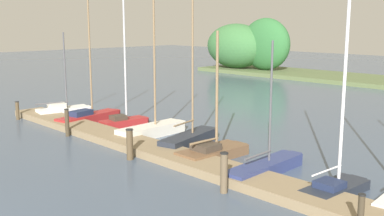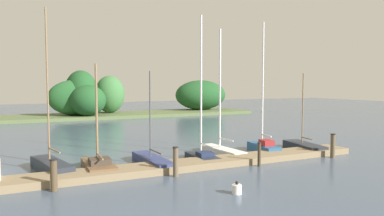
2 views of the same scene
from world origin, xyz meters
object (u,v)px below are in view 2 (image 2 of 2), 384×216
Objects in this scene: sailboat_6 at (151,160)px; mooring_piling_4 at (259,154)px; channel_buoy_0 at (237,189)px; sailboat_10 at (303,146)px; sailboat_4 at (50,164)px; mooring_piling_3 at (176,162)px; mooring_piling_5 at (333,146)px; sailboat_5 at (98,164)px; sailboat_8 at (221,147)px; sailboat_9 at (263,144)px; sailboat_7 at (202,152)px; mooring_piling_2 at (54,175)px.

mooring_piling_4 is (5.14, -2.73, 0.37)m from sailboat_6.
sailboat_10 is at bearing 33.88° from channel_buoy_0.
sailboat_10 is at bearing -107.52° from sailboat_4.
channel_buoy_0 is (6.53, -7.06, -0.19)m from sailboat_4.
mooring_piling_5 is (10.19, -0.01, 0.01)m from mooring_piling_3.
sailboat_5 is 1.06× the size of sailboat_6.
mooring_piling_5 is (10.46, -2.79, 0.45)m from sailboat_6.
mooring_piling_3 is (-10.27, -2.59, 0.44)m from sailboat_10.
sailboat_6 is at bearing -89.00° from sailboat_5.
sailboat_4 is 5.65× the size of mooring_piling_5.
mooring_piling_5 is at bearing -0.08° from mooring_piling_3.
sailboat_10 is at bearing -89.76° from sailboat_5.
sailboat_10 is at bearing 25.24° from mooring_piling_4.
sailboat_5 reaches higher than mooring_piling_4.
sailboat_10 is (5.59, -1.23, -0.16)m from sailboat_8.
sailboat_6 is 0.61× the size of sailboat_9.
sailboat_8 is 2.87m from sailboat_9.
sailboat_4 is at bearing 78.55° from sailboat_6.
sailboat_7 is at bearing 160.37° from mooring_piling_5.
mooring_piling_2 is at bearing 179.82° from mooring_piling_3.
sailboat_4 is at bearing 96.22° from sailboat_9.
sailboat_9 is at bearing 23.10° from mooring_piling_3.
mooring_piling_3 is at bearing -137.68° from sailboat_4.
sailboat_6 is (2.85, -0.00, -0.06)m from sailboat_5.
mooring_piling_3 is (3.12, -2.78, 0.38)m from sailboat_5.
sailboat_6 is 5.05m from sailboat_8.
sailboat_9 is at bearing 50.46° from mooring_piling_4.
sailboat_9 reaches higher than sailboat_6.
sailboat_7 reaches higher than channel_buoy_0.
mooring_piling_3 is at bearing 120.97° from sailboat_9.
sailboat_5 is 7.86m from sailboat_8.
sailboat_6 is at bearing 103.06° from channel_buoy_0.
sailboat_9 is 5.82× the size of mooring_piling_3.
sailboat_4 is 1.04× the size of sailboat_8.
channel_buoy_0 is (1.19, -3.50, -0.52)m from mooring_piling_3.
sailboat_8 is at bearing -80.86° from sailboat_6.
channel_buoy_0 is at bearing 168.09° from sailboat_7.
sailboat_4 reaches higher than sailboat_6.
sailboat_6 is 7.75m from sailboat_9.
sailboat_6 is at bearing 95.40° from mooring_piling_3.
mooring_piling_4 is (4.88, 0.05, -0.07)m from mooring_piling_3.
mooring_piling_2 reaches higher than channel_buoy_0.
sailboat_7 is at bearing 104.49° from sailboat_9.
sailboat_4 is 8.13m from sailboat_7.
sailboat_9 reaches higher than mooring_piling_5.
sailboat_6 reaches higher than sailboat_10.
sailboat_9 is 5.78× the size of mooring_piling_5.
sailboat_10 is at bearing -107.74° from sailboat_8.
sailboat_4 is at bearing 132.74° from channel_buoy_0.
sailboat_4 is at bearing 161.05° from mooring_piling_4.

